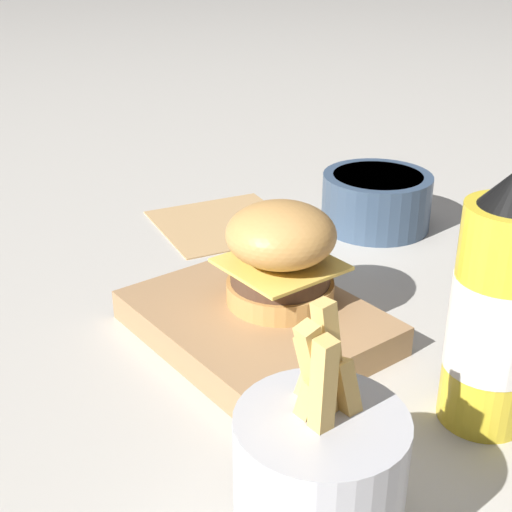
{
  "coord_description": "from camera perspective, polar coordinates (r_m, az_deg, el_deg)",
  "views": [
    {
      "loc": [
        0.39,
        -0.34,
        0.33
      ],
      "look_at": [
        -0.03,
        -0.01,
        0.08
      ],
      "focal_mm": 50.0,
      "sensor_mm": 36.0,
      "label": 1
    }
  ],
  "objects": [
    {
      "name": "parchment_square",
      "position": [
        0.85,
        -2.59,
        2.69
      ],
      "size": [
        0.18,
        0.18,
        0.0
      ],
      "color": "tan",
      "rests_on": "ground_plane"
    },
    {
      "name": "serving_board",
      "position": [
        0.62,
        0.0,
        -5.31
      ],
      "size": [
        0.21,
        0.17,
        0.03
      ],
      "color": "#A37A51",
      "rests_on": "ground_plane"
    },
    {
      "name": "side_bowl",
      "position": [
        0.84,
        9.6,
        4.49
      ],
      "size": [
        0.13,
        0.13,
        0.06
      ],
      "color": "#384C66",
      "rests_on": "ground_plane"
    },
    {
      "name": "ketchup_bottle",
      "position": [
        0.51,
        18.7,
        -4.32
      ],
      "size": [
        0.06,
        0.06,
        0.19
      ],
      "color": "yellow",
      "rests_on": "ground_plane"
    },
    {
      "name": "burger",
      "position": [
        0.61,
        1.99,
        0.19
      ],
      "size": [
        0.09,
        0.09,
        0.09
      ],
      "color": "tan",
      "rests_on": "serving_board"
    },
    {
      "name": "ground_plane",
      "position": [
        0.61,
        2.62,
        -7.13
      ],
      "size": [
        6.0,
        6.0,
        0.0
      ],
      "primitive_type": "plane",
      "color": "#B7B2A8"
    },
    {
      "name": "fries_basket",
      "position": [
        0.41,
        5.07,
        -17.36
      ],
      "size": [
        0.1,
        0.1,
        0.15
      ],
      "color": "#B7B7BC",
      "rests_on": "ground_plane"
    }
  ]
}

